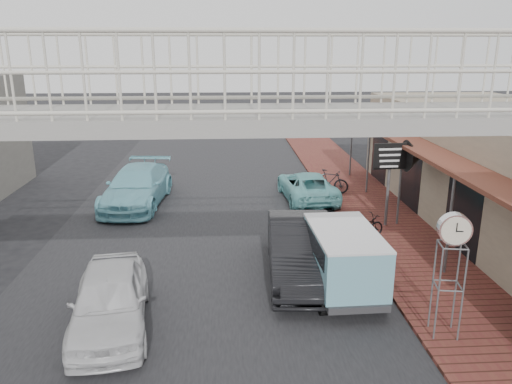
{
  "coord_description": "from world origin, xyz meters",
  "views": [
    {
      "loc": [
        0.88,
        -11.4,
        6.14
      ],
      "look_at": [
        1.78,
        3.47,
        1.8
      ],
      "focal_mm": 35.0,
      "sensor_mm": 36.0,
      "label": 1
    }
  ],
  "objects": [
    {
      "name": "ground",
      "position": [
        0.0,
        0.0,
        0.0
      ],
      "size": [
        120.0,
        120.0,
        0.0
      ],
      "primitive_type": "plane",
      "color": "black",
      "rests_on": "ground"
    },
    {
      "name": "road_strip",
      "position": [
        0.0,
        0.0,
        0.01
      ],
      "size": [
        10.0,
        60.0,
        0.01
      ],
      "primitive_type": "cube",
      "color": "black",
      "rests_on": "ground"
    },
    {
      "name": "sidewalk",
      "position": [
        6.5,
        3.0,
        0.05
      ],
      "size": [
        3.0,
        40.0,
        0.1
      ],
      "primitive_type": "cube",
      "color": "brown",
      "rests_on": "ground"
    },
    {
      "name": "footbridge",
      "position": [
        0.0,
        -4.0,
        3.18
      ],
      "size": [
        16.4,
        2.4,
        6.34
      ],
      "color": "gray",
      "rests_on": "ground"
    },
    {
      "name": "white_hatchback",
      "position": [
        -1.79,
        -1.15,
        0.69
      ],
      "size": [
        2.17,
        4.26,
        1.39
      ],
      "primitive_type": "imported",
      "rotation": [
        0.0,
        0.0,
        0.13
      ],
      "color": "silver",
      "rests_on": "ground"
    },
    {
      "name": "dark_sedan",
      "position": [
        2.87,
        1.21,
        0.8
      ],
      "size": [
        1.97,
        4.96,
        1.61
      ],
      "primitive_type": "imported",
      "rotation": [
        0.0,
        0.0,
        -0.06
      ],
      "color": "black",
      "rests_on": "ground"
    },
    {
      "name": "angkot_curb",
      "position": [
        4.2,
        8.38,
        0.59
      ],
      "size": [
        2.25,
        4.37,
        1.18
      ],
      "primitive_type": "imported",
      "rotation": [
        0.0,
        0.0,
        3.21
      ],
      "color": "#70C1C3",
      "rests_on": "ground"
    },
    {
      "name": "angkot_far",
      "position": [
        -2.73,
        8.13,
        0.76
      ],
      "size": [
        2.57,
        5.39,
        1.51
      ],
      "primitive_type": "imported",
      "rotation": [
        0.0,
        0.0,
        -0.09
      ],
      "color": "#79C3D1",
      "rests_on": "ground"
    },
    {
      "name": "angkot_van",
      "position": [
        3.8,
        0.29,
        1.11
      ],
      "size": [
        1.73,
        3.6,
        1.74
      ],
      "rotation": [
        0.0,
        0.0,
        0.03
      ],
      "color": "black",
      "rests_on": "ground"
    },
    {
      "name": "motorcycle_near",
      "position": [
        5.3,
        3.65,
        0.5
      ],
      "size": [
        1.62,
        1.03,
        0.8
      ],
      "primitive_type": "imported",
      "rotation": [
        0.0,
        0.0,
        1.92
      ],
      "color": "black",
      "rests_on": "sidewalk"
    },
    {
      "name": "motorcycle_far",
      "position": [
        5.3,
        9.08,
        0.59
      ],
      "size": [
        1.67,
        1.19,
        0.99
      ],
      "primitive_type": "imported",
      "rotation": [
        0.0,
        0.0,
        1.08
      ],
      "color": "black",
      "rests_on": "sidewalk"
    },
    {
      "name": "street_clock",
      "position": [
        5.55,
        -2.02,
        2.4
      ],
      "size": [
        0.71,
        0.61,
        2.78
      ],
      "rotation": [
        0.0,
        0.0,
        -0.16
      ],
      "color": "#59595B",
      "rests_on": "sidewalk"
    },
    {
      "name": "arrow_sign",
      "position": [
        7.18,
        4.89,
        2.55
      ],
      "size": [
        1.77,
        1.13,
        3.03
      ],
      "rotation": [
        0.0,
        0.0,
        0.06
      ],
      "color": "#59595B",
      "rests_on": "sidewalk"
    }
  ]
}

